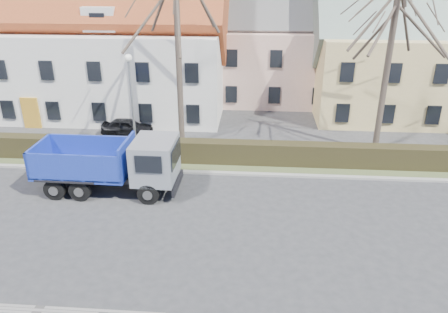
# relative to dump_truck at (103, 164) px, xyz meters

# --- Properties ---
(ground) EXTENTS (120.00, 120.00, 0.00)m
(ground) POSITION_rel_dump_truck_xyz_m (4.94, -2.30, -1.48)
(ground) COLOR #343335
(curb_far) EXTENTS (80.00, 0.30, 0.12)m
(curb_far) POSITION_rel_dump_truck_xyz_m (4.94, 2.30, -1.42)
(curb_far) COLOR gray
(curb_far) RESTS_ON ground
(grass_strip) EXTENTS (80.00, 3.00, 0.10)m
(grass_strip) POSITION_rel_dump_truck_xyz_m (4.94, 3.90, -1.43)
(grass_strip) COLOR #47532E
(grass_strip) RESTS_ON ground
(hedge) EXTENTS (60.00, 0.90, 1.30)m
(hedge) POSITION_rel_dump_truck_xyz_m (4.94, 3.70, -0.83)
(hedge) COLOR black
(hedge) RESTS_ON ground
(building_white) EXTENTS (26.80, 10.80, 9.50)m
(building_white) POSITION_rel_dump_truck_xyz_m (-8.06, 13.70, 3.27)
(building_white) COLOR silver
(building_white) RESTS_ON ground
(building_pink) EXTENTS (10.80, 8.80, 8.00)m
(building_pink) POSITION_rel_dump_truck_xyz_m (8.94, 17.70, 2.52)
(building_pink) COLOR #D9AA99
(building_pink) RESTS_ON ground
(building_yellow) EXTENTS (18.80, 10.80, 8.50)m
(building_yellow) POSITION_rel_dump_truck_xyz_m (20.94, 14.70, 2.77)
(building_yellow) COLOR #DDC179
(building_yellow) RESTS_ON ground
(tree_1) EXTENTS (9.20, 9.20, 12.65)m
(tree_1) POSITION_rel_dump_truck_xyz_m (2.94, 6.20, 4.84)
(tree_1) COLOR #463A30
(tree_1) RESTS_ON ground
(tree_2) EXTENTS (8.00, 8.00, 11.00)m
(tree_2) POSITION_rel_dump_truck_xyz_m (14.94, 6.20, 4.02)
(tree_2) COLOR #463A30
(tree_2) RESTS_ON ground
(dump_truck) EXTENTS (7.45, 2.87, 2.96)m
(dump_truck) POSITION_rel_dump_truck_xyz_m (0.00, 0.00, 0.00)
(dump_truck) COLOR #162B98
(dump_truck) RESTS_ON ground
(streetlight) EXTENTS (0.48, 0.48, 6.11)m
(streetlight) POSITION_rel_dump_truck_xyz_m (0.37, 4.70, 1.57)
(streetlight) COLOR gray
(streetlight) RESTS_ON ground
(cart_frame) EXTENTS (0.60, 0.36, 0.54)m
(cart_frame) POSITION_rel_dump_truck_xyz_m (-0.13, 1.99, -1.21)
(cart_frame) COLOR silver
(cart_frame) RESTS_ON ground
(parked_car_a) EXTENTS (3.43, 1.42, 1.16)m
(parked_car_a) POSITION_rel_dump_truck_xyz_m (-1.03, 7.76, -0.90)
(parked_car_a) COLOR black
(parked_car_a) RESTS_ON ground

